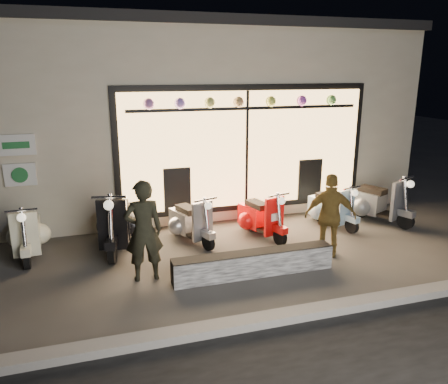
% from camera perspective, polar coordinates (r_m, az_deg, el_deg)
% --- Properties ---
extents(ground, '(40.00, 40.00, 0.00)m').
position_cam_1_polar(ground, '(7.64, 2.04, -8.72)').
color(ground, '#383533').
rests_on(ground, ground).
extents(kerb, '(40.00, 0.25, 0.12)m').
position_cam_1_polar(kerb, '(5.98, 8.49, -15.70)').
color(kerb, slate).
rests_on(kerb, ground).
extents(shop_building, '(10.20, 6.23, 4.20)m').
position_cam_1_polar(shop_building, '(11.83, -5.79, 10.48)').
color(shop_building, beige).
rests_on(shop_building, ground).
extents(graffiti_barrier, '(2.61, 0.28, 0.40)m').
position_cam_1_polar(graffiti_barrier, '(7.01, 3.89, -9.30)').
color(graffiti_barrier, black).
rests_on(graffiti_barrier, ground).
extents(scooter_silver, '(0.68, 1.28, 0.92)m').
position_cam_1_polar(scooter_silver, '(8.38, -4.63, -3.80)').
color(scooter_silver, black).
rests_on(scooter_silver, ground).
extents(scooter_red, '(0.64, 1.30, 0.93)m').
position_cam_1_polar(scooter_red, '(8.64, 4.52, -3.15)').
color(scooter_red, black).
rests_on(scooter_red, ground).
extents(scooter_black, '(0.71, 1.57, 1.12)m').
position_cam_1_polar(scooter_black, '(8.28, -13.66, -3.87)').
color(scooter_black, black).
rests_on(scooter_black, ground).
extents(scooter_cream, '(0.47, 1.34, 0.96)m').
position_cam_1_polar(scooter_cream, '(8.48, -24.24, -4.83)').
color(scooter_cream, black).
rests_on(scooter_cream, ground).
extents(scooter_blue, '(0.62, 1.26, 0.90)m').
position_cam_1_polar(scooter_blue, '(9.45, 13.50, -1.97)').
color(scooter_blue, black).
rests_on(scooter_blue, ground).
extents(scooter_grey, '(0.84, 1.41, 1.03)m').
position_cam_1_polar(scooter_grey, '(9.95, 18.97, -1.20)').
color(scooter_grey, black).
rests_on(scooter_grey, ground).
extents(man, '(0.58, 0.38, 1.59)m').
position_cam_1_polar(man, '(6.75, -10.45, -5.03)').
color(man, black).
rests_on(man, ground).
extents(woman, '(0.94, 0.70, 1.48)m').
position_cam_1_polar(woman, '(7.71, 13.72, -3.06)').
color(woman, brown).
rests_on(woman, ground).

